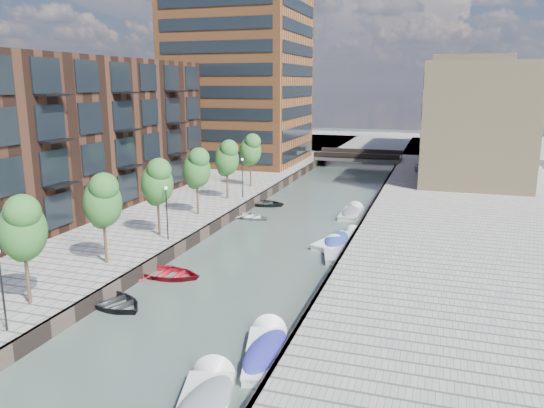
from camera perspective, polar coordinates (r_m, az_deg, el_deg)
The scene contains 30 objects.
water at distance 53.56m, azimuth 4.05°, elevation -0.82°, with size 300.00×300.00×0.00m, color #38473F.
quay_left at distance 70.94m, azimuth -25.47°, elevation 1.75°, with size 60.00×140.00×1.00m, color gray.
quay_right at distance 52.16m, azimuth 21.40°, elevation -1.51°, with size 20.00×140.00×1.00m, color gray.
quay_wall_left at distance 55.16m, azimuth -2.10°, elevation 0.14°, with size 0.25×140.00×1.00m, color #332823.
quay_wall_right at distance 52.39m, azimuth 10.56°, elevation -0.76°, with size 0.25×140.00×1.00m, color #332823.
far_closure at distance 111.92m, azimuth 11.46°, elevation 6.40°, with size 80.00×40.00×1.00m, color gray.
apartment_block at distance 52.03m, azimuth -20.76°, elevation 6.91°, with size 8.00×38.00×14.00m, color black.
tower at distance 81.10m, azimuth -3.50°, elevation 15.23°, with size 18.00×18.00×30.00m, color brown.
tan_block_near at distance 72.83m, azimuth 20.93°, elevation 8.38°, with size 12.00×25.00×14.00m, color tan.
tan_block_far at distance 98.72m, azimuth 20.26°, elevation 9.99°, with size 12.00×20.00×16.00m, color tan.
bridge at distance 84.24m, azimuth 9.29°, elevation 5.03°, with size 13.00×6.00×1.30m.
tree_1 at distance 30.82m, azimuth -25.29°, elevation -2.21°, with size 2.50×2.50×5.95m.
tree_2 at distance 36.07m, azimuth -17.79°, elevation 0.48°, with size 2.50×2.50×5.95m.
tree_3 at distance 41.83m, azimuth -12.27°, elevation 2.45°, with size 2.50×2.50×5.95m.
tree_4 at distance 47.93m, azimuth -8.11°, elevation 3.92°, with size 2.50×2.50×5.95m.
tree_5 at distance 54.24m, azimuth -4.90°, elevation 5.04°, with size 2.50×2.50×5.95m.
tree_6 at distance 60.71m, azimuth -2.35°, elevation 5.92°, with size 2.50×2.50×5.95m.
lamp_0 at distance 28.40m, azimuth -27.10°, elevation -7.41°, with size 0.24×0.24×4.12m.
lamp_1 at distance 40.71m, azimuth -11.26°, elevation -0.36°, with size 0.24×0.24×4.12m.
lamp_2 at distance 54.95m, azimuth -3.21°, elevation 3.28°, with size 0.24×0.24×4.12m.
sloop_0 at distance 32.78m, azimuth -16.75°, elevation -10.44°, with size 3.41×4.77×0.99m, color black.
sloop_2 at distance 36.45m, azimuth -11.14°, elevation -7.71°, with size 3.39×4.75×0.98m, color #A2111F.
sloop_3 at distance 50.81m, azimuth -2.38°, elevation -1.56°, with size 2.93×4.10×0.85m, color #B6B6B4.
sloop_4 at distance 56.16m, azimuth -1.01°, elevation -0.15°, with size 3.41×4.78×0.99m, color #232326.
motorboat_0 at distance 26.25m, azimuth -0.59°, elevation -15.45°, with size 3.15×5.67×1.79m.
motorboat_1 at distance 22.59m, azimuth -7.29°, elevation -20.66°, with size 3.34×5.98×1.89m.
motorboat_2 at distance 40.88m, azimuth 6.82°, elevation -5.12°, with size 2.91×5.32×1.68m.
motorboat_3 at distance 43.31m, azimuth 7.27°, elevation -3.92°, with size 3.43×5.75×1.82m.
motorboat_4 at distance 52.55m, azimuth 8.56°, elevation -0.97°, with size 1.83×5.14×1.71m.
car at distance 72.61m, azimuth 16.11°, elevation 3.70°, with size 1.66×4.12×1.40m, color #AAAEAF.
Camera 1 is at (12.22, -10.58, 12.68)m, focal length 35.00 mm.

